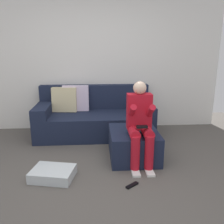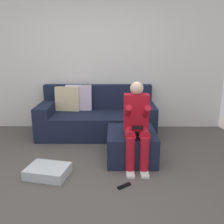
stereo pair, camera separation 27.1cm
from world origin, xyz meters
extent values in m
plane|color=#544F49|center=(0.00, 0.00, 0.00)|extent=(6.27, 6.27, 0.00)
cube|color=silver|center=(0.00, 2.29, 1.21)|extent=(4.82, 0.10, 2.42)
cube|color=#192138|center=(0.01, 1.79, 0.20)|extent=(2.03, 0.91, 0.40)
cube|color=#192138|center=(0.01, 2.16, 0.63)|extent=(2.03, 0.18, 0.45)
cube|color=#192138|center=(-0.88, 1.79, 0.49)|extent=(0.25, 0.91, 0.17)
cube|color=#192138|center=(0.90, 1.79, 0.49)|extent=(0.25, 0.91, 0.17)
cube|color=beige|center=(-0.54, 1.98, 0.62)|extent=(0.45, 0.23, 0.45)
cube|color=silver|center=(-0.34, 2.01, 0.64)|extent=(0.47, 0.13, 0.48)
cube|color=#192138|center=(0.56, 0.83, 0.20)|extent=(0.67, 0.77, 0.40)
cube|color=red|center=(0.60, 0.73, 0.71)|extent=(0.32, 0.17, 0.48)
sphere|color=beige|center=(0.60, 0.73, 1.03)|extent=(0.17, 0.17, 0.17)
cylinder|color=red|center=(0.51, 0.58, 0.47)|extent=(0.14, 0.30, 0.14)
cylinder|color=red|center=(0.51, 0.43, 0.25)|extent=(0.12, 0.12, 0.44)
cube|color=white|center=(0.51, 0.37, 0.01)|extent=(0.10, 0.22, 0.03)
cylinder|color=red|center=(0.49, 0.62, 0.74)|extent=(0.08, 0.31, 0.25)
cylinder|color=red|center=(0.69, 0.58, 0.47)|extent=(0.14, 0.30, 0.14)
cylinder|color=red|center=(0.69, 0.43, 0.25)|extent=(0.12, 0.12, 0.44)
cube|color=white|center=(0.69, 0.37, 0.01)|extent=(0.10, 0.22, 0.03)
cylinder|color=red|center=(0.72, 0.61, 0.73)|extent=(0.08, 0.33, 0.27)
cube|color=black|center=(0.60, 0.51, 0.57)|extent=(0.14, 0.06, 0.03)
cube|color=silver|center=(-0.50, 0.33, 0.06)|extent=(0.56, 0.46, 0.12)
cube|color=black|center=(0.43, 0.09, 0.01)|extent=(0.16, 0.14, 0.02)
camera|label=1|loc=(0.03, -2.29, 1.53)|focal=38.10mm
camera|label=2|loc=(0.30, -2.30, 1.53)|focal=38.10mm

